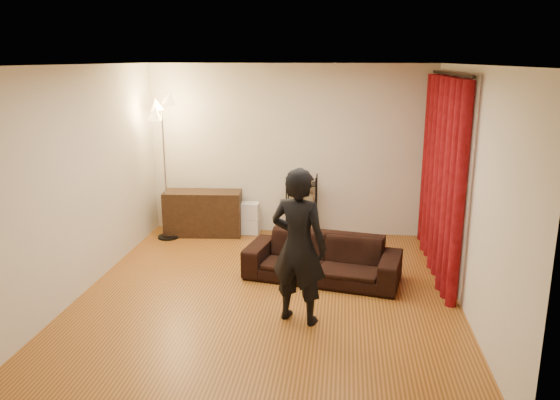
# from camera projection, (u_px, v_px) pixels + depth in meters

# --- Properties ---
(floor) EXTENTS (5.00, 5.00, 0.00)m
(floor) POSITION_uv_depth(u_px,v_px,m) (269.00, 293.00, 6.62)
(floor) COLOR #9B5D22
(floor) RESTS_ON ground
(ceiling) EXTENTS (5.00, 5.00, 0.00)m
(ceiling) POSITION_uv_depth(u_px,v_px,m) (268.00, 65.00, 5.94)
(ceiling) COLOR white
(ceiling) RESTS_ON ground
(wall_back) EXTENTS (5.00, 0.00, 5.00)m
(wall_back) POSITION_uv_depth(u_px,v_px,m) (290.00, 150.00, 8.68)
(wall_back) COLOR beige
(wall_back) RESTS_ON ground
(wall_front) EXTENTS (5.00, 0.00, 5.00)m
(wall_front) POSITION_uv_depth(u_px,v_px,m) (220.00, 264.00, 3.88)
(wall_front) COLOR beige
(wall_front) RESTS_ON ground
(wall_left) EXTENTS (0.00, 5.00, 5.00)m
(wall_left) POSITION_uv_depth(u_px,v_px,m) (83.00, 180.00, 6.54)
(wall_left) COLOR beige
(wall_left) RESTS_ON ground
(wall_right) EXTENTS (0.00, 5.00, 5.00)m
(wall_right) POSITION_uv_depth(u_px,v_px,m) (470.00, 191.00, 6.02)
(wall_right) COLOR beige
(wall_right) RESTS_ON ground
(curtain_rod) EXTENTS (0.04, 2.65, 0.04)m
(curtain_rod) POSITION_uv_depth(u_px,v_px,m) (451.00, 74.00, 6.81)
(curtain_rod) COLOR black
(curtain_rod) RESTS_ON wall_right
(curtain) EXTENTS (0.22, 2.65, 2.55)m
(curtain) POSITION_uv_depth(u_px,v_px,m) (441.00, 176.00, 7.14)
(curtain) COLOR maroon
(curtain) RESTS_ON ground
(sofa) EXTENTS (2.07, 1.13, 0.57)m
(sofa) POSITION_uv_depth(u_px,v_px,m) (322.00, 258.00, 6.99)
(sofa) COLOR black
(sofa) RESTS_ON ground
(person) EXTENTS (0.72, 0.58, 1.69)m
(person) POSITION_uv_depth(u_px,v_px,m) (299.00, 246.00, 5.74)
(person) COLOR black
(person) RESTS_ON ground
(media_cabinet) EXTENTS (1.26, 0.56, 0.71)m
(media_cabinet) POSITION_uv_depth(u_px,v_px,m) (203.00, 213.00, 8.77)
(media_cabinet) COLOR #322012
(media_cabinet) RESTS_ON ground
(storage_boxes) EXTENTS (0.31, 0.25, 0.51)m
(storage_boxes) POSITION_uv_depth(u_px,v_px,m) (250.00, 218.00, 8.85)
(storage_boxes) COLOR silver
(storage_boxes) RESTS_ON ground
(wire_shelf) EXTENTS (0.49, 0.38, 1.00)m
(wire_shelf) POSITION_uv_depth(u_px,v_px,m) (302.00, 206.00, 8.63)
(wire_shelf) COLOR black
(wire_shelf) RESTS_ON ground
(floor_lamp) EXTENTS (0.50, 0.50, 2.21)m
(floor_lamp) POSITION_uv_depth(u_px,v_px,m) (165.00, 170.00, 8.40)
(floor_lamp) COLOR silver
(floor_lamp) RESTS_ON ground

